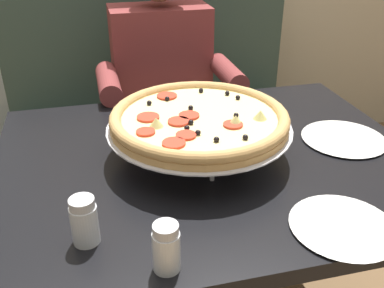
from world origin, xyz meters
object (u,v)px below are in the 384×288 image
object	(u,v)px
dining_table	(210,185)
shaker_pepper_flakes	(85,224)
plate_near_right	(343,224)
pizza	(199,120)
plate_near_left	(344,137)
diner_main	(165,88)
booth_bench	(158,129)
shaker_oregano	(166,251)

from	to	relation	value
dining_table	shaker_pepper_flakes	world-z (taller)	shaker_pepper_flakes
plate_near_right	pizza	bearing A→B (deg)	120.27
pizza	plate_near_left	size ratio (longest dim) A/B	2.02
pizza	shaker_pepper_flakes	xyz separation A→B (m)	(-0.31, -0.29, -0.06)
dining_table	diner_main	world-z (taller)	diner_main
diner_main	plate_near_right	bearing A→B (deg)	-79.12
plate_near_left	plate_near_right	bearing A→B (deg)	-121.19
shaker_pepper_flakes	plate_near_left	bearing A→B (deg)	20.05
booth_bench	shaker_oregano	distance (m)	1.38
diner_main	plate_near_left	size ratio (longest dim) A/B	5.19
plate_near_left	shaker_oregano	bearing A→B (deg)	-147.39
shaker_oregano	shaker_pepper_flakes	distance (m)	0.18
booth_bench	dining_table	distance (m)	0.96
diner_main	pizza	size ratio (longest dim) A/B	2.57
plate_near_right	shaker_pepper_flakes	bearing A→B (deg)	170.61
diner_main	plate_near_right	xyz separation A→B (m)	(0.20, -1.02, 0.06)
pizza	plate_near_right	distance (m)	0.45
diner_main	pizza	xyz separation A→B (m)	(-0.02, -0.64, 0.15)
pizza	shaker_pepper_flakes	world-z (taller)	pizza
shaker_pepper_flakes	plate_near_left	xyz separation A→B (m)	(0.75, 0.27, -0.03)
booth_bench	shaker_pepper_flakes	size ratio (longest dim) A/B	13.31
booth_bench	plate_near_left	distance (m)	1.07
plate_near_right	diner_main	bearing A→B (deg)	100.88
plate_near_left	pizza	bearing A→B (deg)	178.18
diner_main	dining_table	bearing A→B (deg)	-89.58
booth_bench	shaker_oregano	bearing A→B (deg)	-98.54
dining_table	plate_near_right	world-z (taller)	plate_near_right
shaker_pepper_flakes	plate_near_right	world-z (taller)	shaker_pepper_flakes
booth_bench	plate_near_right	size ratio (longest dim) A/B	6.09
dining_table	plate_near_left	bearing A→B (deg)	-0.06
plate_near_right	plate_near_left	bearing A→B (deg)	58.81
shaker_oregano	dining_table	bearing A→B (deg)	63.17
dining_table	shaker_oregano	xyz separation A→B (m)	(-0.20, -0.39, 0.14)
dining_table	plate_near_left	distance (m)	0.42
diner_main	shaker_oregano	bearing A→B (deg)	-100.41
shaker_pepper_flakes	diner_main	bearing A→B (deg)	70.10
pizza	shaker_pepper_flakes	bearing A→B (deg)	-137.32
shaker_pepper_flakes	plate_near_right	xyz separation A→B (m)	(0.53, -0.09, -0.03)
booth_bench	plate_near_right	distance (m)	1.35
pizza	booth_bench	bearing A→B (deg)	88.18
diner_main	shaker_pepper_flakes	world-z (taller)	diner_main
shaker_oregano	plate_near_right	bearing A→B (deg)	3.82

